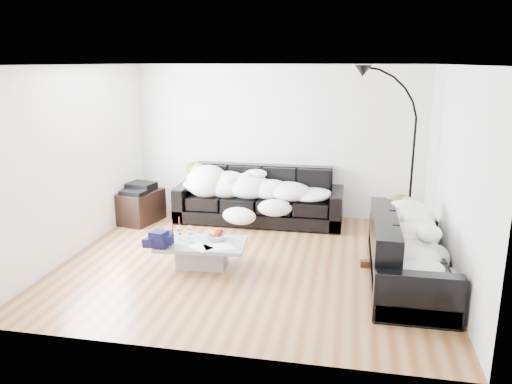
% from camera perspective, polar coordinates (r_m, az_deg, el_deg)
% --- Properties ---
extents(ground, '(5.00, 5.00, 0.00)m').
position_cam_1_polar(ground, '(6.87, -0.48, -7.91)').
color(ground, brown).
rests_on(ground, ground).
extents(wall_back, '(5.00, 0.02, 2.60)m').
position_cam_1_polar(wall_back, '(8.66, 2.48, 5.78)').
color(wall_back, silver).
rests_on(wall_back, ground).
extents(wall_left, '(0.02, 4.50, 2.60)m').
position_cam_1_polar(wall_left, '(7.39, -19.90, 3.36)').
color(wall_left, silver).
rests_on(wall_left, ground).
extents(wall_right, '(0.02, 4.50, 2.60)m').
position_cam_1_polar(wall_right, '(6.47, 21.74, 1.69)').
color(wall_right, silver).
rests_on(wall_right, ground).
extents(ceiling, '(5.00, 5.00, 0.00)m').
position_cam_1_polar(ceiling, '(6.34, -0.54, 14.33)').
color(ceiling, white).
rests_on(ceiling, ground).
extents(sofa_back, '(2.79, 0.96, 0.91)m').
position_cam_1_polar(sofa_back, '(8.40, 0.36, -0.39)').
color(sofa_back, black).
rests_on(sofa_back, ground).
extents(sofa_right, '(0.91, 2.11, 0.86)m').
position_cam_1_polar(sofa_right, '(6.30, 17.18, -6.54)').
color(sofa_right, black).
rests_on(sofa_right, ground).
extents(sleeper_back, '(2.36, 0.81, 0.47)m').
position_cam_1_polar(sleeper_back, '(8.30, 0.30, 0.86)').
color(sleeper_back, white).
rests_on(sleeper_back, sofa_back).
extents(sleeper_right, '(0.76, 1.81, 0.44)m').
position_cam_1_polar(sleeper_right, '(6.23, 17.32, -4.70)').
color(sleeper_right, white).
rests_on(sleeper_right, sofa_right).
extents(teal_cushion, '(0.42, 0.38, 0.20)m').
position_cam_1_polar(teal_cushion, '(6.82, 16.32, -2.26)').
color(teal_cushion, '#0A4637').
rests_on(teal_cushion, sofa_right).
extents(coffee_table, '(1.21, 0.77, 0.34)m').
position_cam_1_polar(coffee_table, '(6.69, -6.20, -7.09)').
color(coffee_table, '#939699').
rests_on(coffee_table, ground).
extents(fruit_bowl, '(0.29, 0.29, 0.15)m').
position_cam_1_polar(fruit_bowl, '(6.68, -4.50, -4.84)').
color(fruit_bowl, white).
rests_on(fruit_bowl, coffee_table).
extents(wine_glass_a, '(0.08, 0.08, 0.18)m').
position_cam_1_polar(wine_glass_a, '(6.77, -7.64, -4.54)').
color(wine_glass_a, white).
rests_on(wine_glass_a, coffee_table).
extents(wine_glass_b, '(0.09, 0.09, 0.19)m').
position_cam_1_polar(wine_glass_b, '(6.73, -8.76, -4.64)').
color(wine_glass_b, white).
rests_on(wine_glass_b, coffee_table).
extents(wine_glass_c, '(0.09, 0.09, 0.17)m').
position_cam_1_polar(wine_glass_c, '(6.63, -7.44, -5.02)').
color(wine_glass_c, white).
rests_on(wine_glass_c, coffee_table).
extents(candle_left, '(0.05, 0.05, 0.22)m').
position_cam_1_polar(candle_left, '(6.91, -9.54, -4.05)').
color(candle_left, maroon).
rests_on(candle_left, coffee_table).
extents(candle_right, '(0.05, 0.05, 0.24)m').
position_cam_1_polar(candle_right, '(6.93, -8.74, -3.84)').
color(candle_right, maroon).
rests_on(candle_right, coffee_table).
extents(newspaper_a, '(0.44, 0.40, 0.01)m').
position_cam_1_polar(newspaper_a, '(6.44, -4.34, -6.25)').
color(newspaper_a, silver).
rests_on(newspaper_a, coffee_table).
extents(newspaper_b, '(0.36, 0.34, 0.01)m').
position_cam_1_polar(newspaper_b, '(6.44, -6.29, -6.29)').
color(newspaper_b, silver).
rests_on(newspaper_b, coffee_table).
extents(navy_jacket, '(0.36, 0.31, 0.17)m').
position_cam_1_polar(navy_jacket, '(6.50, -10.93, -4.76)').
color(navy_jacket, black).
rests_on(navy_jacket, coffee_table).
extents(shoes, '(0.47, 0.35, 0.10)m').
position_cam_1_polar(shoes, '(6.91, 13.55, -7.76)').
color(shoes, '#472311').
rests_on(shoes, ground).
extents(av_cabinet, '(0.68, 0.86, 0.53)m').
position_cam_1_polar(av_cabinet, '(8.66, -13.10, -1.63)').
color(av_cabinet, black).
rests_on(av_cabinet, ground).
extents(stereo, '(0.50, 0.42, 0.13)m').
position_cam_1_polar(stereo, '(8.57, -13.22, 0.48)').
color(stereo, black).
rests_on(stereo, av_cabinet).
extents(floor_lamp, '(0.89, 0.61, 2.28)m').
position_cam_1_polar(floor_lamp, '(7.67, 17.42, 2.74)').
color(floor_lamp, black).
rests_on(floor_lamp, ground).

